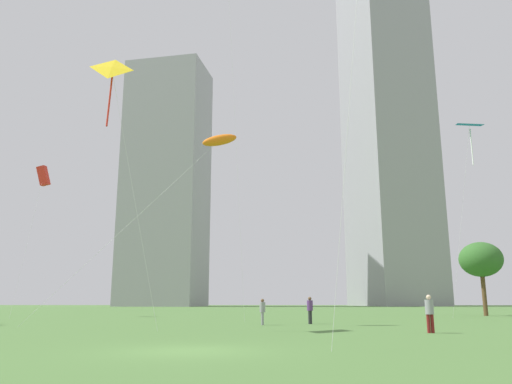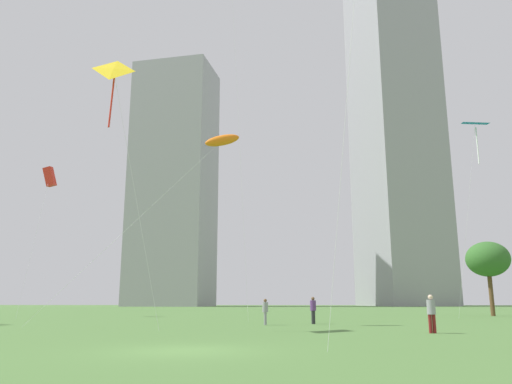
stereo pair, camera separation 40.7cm
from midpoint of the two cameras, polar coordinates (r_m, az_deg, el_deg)
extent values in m
plane|color=#4C7538|center=(15.95, -7.40, -17.61)|extent=(280.00, 280.00, 0.00)
cylinder|color=gray|center=(31.79, 1.47, -14.30)|extent=(0.14, 0.14, 0.77)
cylinder|color=gray|center=(31.64, 1.43, -14.31)|extent=(0.14, 0.14, 0.77)
cylinder|color=gray|center=(31.70, 1.44, -13.06)|extent=(0.35, 0.35, 0.61)
sphere|color=brown|center=(31.69, 1.44, -12.32)|extent=(0.21, 0.21, 0.21)
cylinder|color=maroon|center=(25.35, 19.80, -14.03)|extent=(0.16, 0.16, 0.85)
cylinder|color=maroon|center=(25.40, 20.19, -14.00)|extent=(0.16, 0.16, 0.85)
cylinder|color=gray|center=(25.35, 19.87, -12.29)|extent=(0.39, 0.39, 0.67)
sphere|color=beige|center=(25.35, 19.79, -11.27)|extent=(0.23, 0.23, 0.23)
cylinder|color=#2D2D33|center=(33.35, 7.03, -14.07)|extent=(0.16, 0.16, 0.83)
cylinder|color=#2D2D33|center=(33.20, 6.87, -14.08)|extent=(0.16, 0.16, 0.83)
cylinder|color=#593372|center=(33.26, 6.91, -12.79)|extent=(0.38, 0.38, 0.66)
sphere|color=brown|center=(33.26, 6.89, -12.03)|extent=(0.23, 0.23, 0.23)
cylinder|color=silver|center=(46.42, 23.28, -2.79)|extent=(2.47, 1.16, 16.73)
pyramid|color=blue|center=(48.28, 24.05, 7.25)|extent=(2.57, 3.03, 0.89)
cylinder|color=white|center=(47.67, 24.26, 4.88)|extent=(0.30, 0.55, 3.47)
cylinder|color=silver|center=(49.95, -23.86, -5.17)|extent=(1.04, 5.63, 13.58)
cube|color=red|center=(53.77, -22.37, 1.63)|extent=(1.23, 1.00, 2.12)
cylinder|color=silver|center=(27.25, -13.30, 0.04)|extent=(3.32, 0.30, 14.34)
pyramid|color=yellow|center=(30.18, -15.62, 13.43)|extent=(2.26, 2.78, 2.03)
cylinder|color=red|center=(29.43, -15.84, 10.01)|extent=(0.15, 0.34, 3.20)
cylinder|color=silver|center=(32.01, -13.94, -3.87)|extent=(11.11, 2.82, 11.98)
ellipsoid|color=orange|center=(33.53, -3.55, 5.93)|extent=(2.54, 1.21, 1.25)
cylinder|color=silver|center=(40.10, -1.74, 8.47)|extent=(1.83, 1.46, 31.43)
cylinder|color=brown|center=(54.63, 25.56, -10.58)|extent=(0.41, 0.41, 4.02)
ellipsoid|color=#336628|center=(54.77, 25.22, -6.96)|extent=(4.17, 4.17, 3.45)
cube|color=#939399|center=(147.71, 15.65, 7.18)|extent=(23.51, 28.04, 99.15)
cube|color=#939399|center=(132.01, -9.31, 1.11)|extent=(21.78, 18.02, 63.42)
camera|label=1|loc=(0.20, -89.49, -0.11)|focal=34.90mm
camera|label=2|loc=(0.20, 90.51, 0.11)|focal=34.90mm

